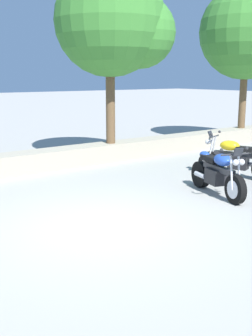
% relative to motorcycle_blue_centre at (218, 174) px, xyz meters
% --- Properties ---
extents(ground_plane, '(120.00, 120.00, 0.00)m').
position_rel_motorcycle_blue_centre_xyz_m(ground_plane, '(-3.19, -0.10, -0.49)').
color(ground_plane, '#A3A099').
extents(motorcycle_blue_centre, '(0.92, 2.01, 1.18)m').
position_rel_motorcycle_blue_centre_xyz_m(motorcycle_blue_centre, '(0.00, 0.00, 0.00)').
color(motorcycle_blue_centre, black).
rests_on(motorcycle_blue_centre, ground).
extents(motorcycle_yellow_far_right, '(0.99, 1.98, 1.18)m').
position_rel_motorcycle_blue_centre_xyz_m(motorcycle_yellow_far_right, '(1.66, 0.84, 0.00)').
color(motorcycle_yellow_far_right, black).
rests_on(motorcycle_yellow_far_right, ground).
extents(leafy_tree_mid_right, '(3.44, 3.28, 5.28)m').
position_rel_motorcycle_blue_centre_xyz_m(leafy_tree_mid_right, '(0.55, 4.56, 3.62)').
color(leafy_tree_mid_right, brown).
rests_on(leafy_tree_mid_right, stone_wall).
extents(leafy_tree_far_right, '(3.80, 3.62, 5.51)m').
position_rel_motorcycle_blue_centre_xyz_m(leafy_tree_far_right, '(7.02, 4.59, 3.68)').
color(leafy_tree_far_right, brown).
rests_on(leafy_tree_far_right, stone_wall).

